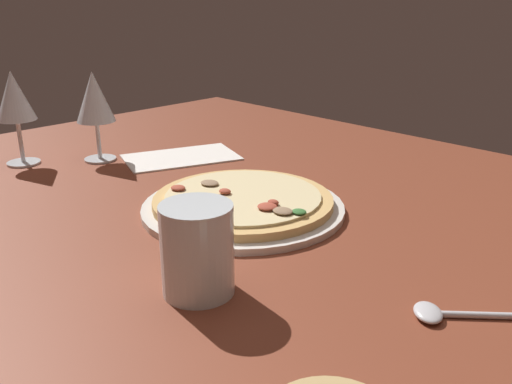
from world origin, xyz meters
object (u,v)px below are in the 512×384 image
object	(u,v)px
water_glass	(197,255)
spoon	(440,313)
wine_glass_far	(94,100)
wine_glass_near	(14,99)
pizza_main	(243,204)
paper_menu	(181,157)

from	to	relation	value
water_glass	spoon	distance (cm)	25.49
wine_glass_far	spoon	bearing A→B (deg)	176.91
wine_glass_near	pizza_main	bearing A→B (deg)	-164.28
wine_glass_far	wine_glass_near	size ratio (longest dim) A/B	0.98
water_glass	spoon	world-z (taller)	water_glass
wine_glass_far	water_glass	size ratio (longest dim) A/B	1.67
pizza_main	paper_menu	distance (cm)	30.18
water_glass	pizza_main	bearing A→B (deg)	-55.34
pizza_main	wine_glass_near	xyz separation A→B (cm)	(46.35, 13.04, 11.09)
wine_glass_near	spoon	size ratio (longest dim) A/B	1.94
wine_glass_far	pizza_main	bearing A→B (deg)	-177.66
pizza_main	water_glass	size ratio (longest dim) A/B	2.97
pizza_main	spoon	size ratio (longest dim) A/B	3.36
paper_menu	wine_glass_far	bearing A→B (deg)	70.46
water_glass	paper_menu	xyz separation A→B (cm)	(41.77, -29.69, -4.30)
wine_glass_far	spoon	world-z (taller)	wine_glass_far
wine_glass_near	paper_menu	world-z (taller)	wine_glass_near
wine_glass_near	spoon	bearing A→B (deg)	-174.65
paper_menu	wine_glass_near	bearing A→B (deg)	72.79
wine_glass_near	paper_menu	size ratio (longest dim) A/B	0.81
wine_glass_near	spoon	xyz separation A→B (cm)	(-80.74, -7.56, -11.83)
wine_glass_far	water_glass	distance (cm)	55.17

